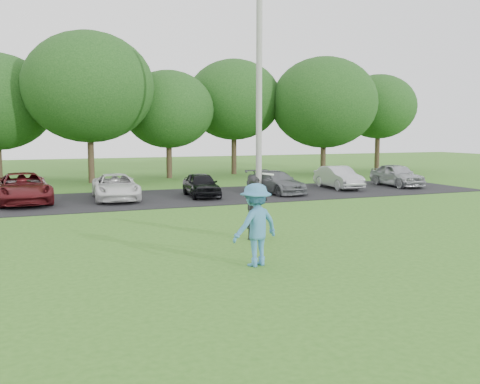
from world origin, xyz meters
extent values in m
plane|color=#32681D|center=(0.00, 0.00, 0.00)|extent=(100.00, 100.00, 0.00)
cube|color=black|center=(0.00, 13.00, 0.01)|extent=(32.00, 6.50, 0.03)
cylinder|color=#9B9B96|center=(4.70, 12.74, 4.94)|extent=(0.28, 0.28, 9.88)
imported|color=teal|center=(-0.87, 0.42, 0.93)|extent=(1.35, 1.01, 1.86)
cylinder|color=white|center=(-0.60, 0.36, 2.06)|extent=(0.27, 0.27, 0.06)
imported|color=black|center=(0.30, 3.11, 0.88)|extent=(0.73, 0.57, 1.77)
cube|color=black|center=(0.48, 2.93, 1.14)|extent=(0.16, 0.13, 0.10)
imported|color=#531215|center=(-5.71, 13.35, 0.66)|extent=(2.39, 4.66, 1.26)
imported|color=silver|center=(-1.97, 13.03, 0.59)|extent=(2.13, 4.13, 1.12)
imported|color=black|center=(1.81, 12.68, 0.58)|extent=(1.55, 3.30, 1.09)
imported|color=#5A5D61|center=(5.54, 12.61, 0.56)|extent=(2.06, 3.86, 1.07)
imported|color=#A1A3A8|center=(9.48, 13.31, 0.61)|extent=(1.48, 3.58, 1.15)
imported|color=#A5A7AC|center=(13.02, 13.10, 0.64)|extent=(1.64, 3.65, 1.22)
cylinder|color=#38281C|center=(-2.00, 21.60, 1.35)|extent=(0.36, 0.36, 2.70)
ellipsoid|color=#214C19|center=(-2.00, 21.60, 5.48)|extent=(7.42, 7.42, 6.31)
cylinder|color=#38281C|center=(3.00, 23.00, 1.10)|extent=(0.36, 0.36, 2.20)
ellipsoid|color=#214C19|center=(3.00, 23.00, 4.36)|extent=(5.76, 5.76, 4.90)
cylinder|color=#38281C|center=(8.00, 24.40, 1.35)|extent=(0.36, 0.36, 2.70)
ellipsoid|color=#214C19|center=(8.00, 24.40, 5.14)|extent=(6.50, 6.50, 5.53)
cylinder|color=#38281C|center=(13.50, 21.60, 1.10)|extent=(0.36, 0.36, 2.20)
ellipsoid|color=#214C19|center=(13.50, 21.60, 4.92)|extent=(7.24, 7.24, 6.15)
cylinder|color=#38281C|center=(19.00, 23.00, 1.35)|extent=(0.36, 0.36, 2.70)
ellipsoid|color=#214C19|center=(19.00, 23.00, 4.79)|extent=(5.58, 5.58, 4.74)
camera|label=1|loc=(-5.60, -10.35, 3.02)|focal=40.00mm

